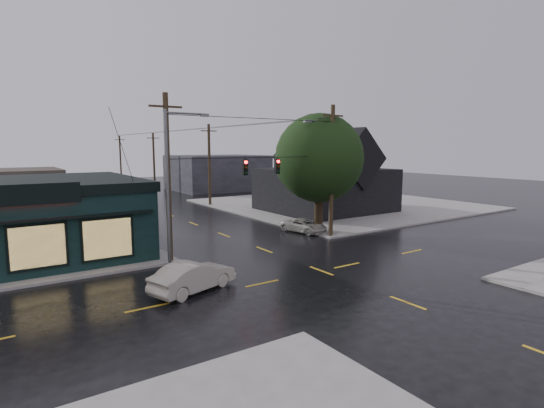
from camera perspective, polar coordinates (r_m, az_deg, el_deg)
ground_plane at (r=24.63m, az=6.65°, el=-8.92°), size 160.00×160.00×0.00m
sidewalk_ne at (r=52.32m, az=9.07°, el=-0.01°), size 28.00×28.00×0.15m
pizza_shop at (r=31.14m, az=-32.78°, el=-1.78°), size 16.30×12.34×4.90m
ne_building at (r=46.35m, az=7.18°, el=4.50°), size 12.60×11.60×8.75m
corner_tree at (r=34.69m, az=6.38°, el=6.13°), size 7.21×7.21×9.57m
utility_pole_nw at (r=26.89m, az=-13.46°, el=-7.65°), size 2.00×0.32×10.15m
utility_pole_ne at (r=33.53m, az=7.88°, el=-4.45°), size 2.00×0.32×10.15m
utility_pole_far_a at (r=51.32m, az=-8.31°, el=-0.22°), size 2.00×0.32×9.65m
utility_pole_far_b at (r=69.78m, az=-15.45°, el=1.67°), size 2.00×0.32×9.15m
utility_pole_far_c at (r=88.90m, az=-19.57°, el=2.75°), size 2.00×0.32×9.15m
span_signal_assembly at (r=28.92m, az=-1.45°, el=5.08°), size 13.00×0.48×1.23m
streetlight_nw at (r=26.16m, az=-13.54°, el=-8.09°), size 5.40×0.30×9.15m
streetlight_ne at (r=34.36m, az=7.73°, el=-4.15°), size 5.40×0.30×9.15m
bg_building_west at (r=58.09m, az=-32.41°, el=1.76°), size 12.00×10.00×4.40m
bg_building_east at (r=70.41m, az=-7.38°, el=4.23°), size 14.00×12.00×5.60m
sedan_cream at (r=21.35m, az=-10.52°, el=-9.55°), size 4.76×2.94×1.48m
suv_silver at (r=35.13m, az=4.34°, el=-2.91°), size 2.64×4.33×1.12m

